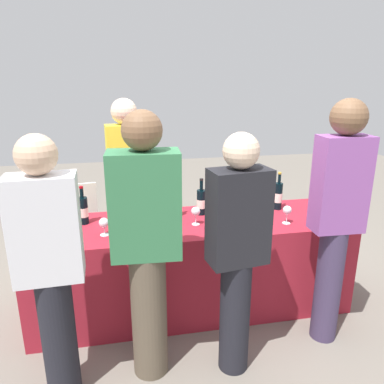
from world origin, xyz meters
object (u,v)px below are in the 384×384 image
at_px(wine_glass_1, 196,212).
at_px(wine_bottle_0, 56,214).
at_px(wine_bottle_5, 201,202).
at_px(server_pouring, 128,182).
at_px(wine_bottle_7, 278,196).
at_px(wine_glass_2, 287,211).
at_px(wine_bottle_2, 83,210).
at_px(wine_bottle_3, 148,208).
at_px(wine_glass_0, 104,223).
at_px(guest_2, 237,249).
at_px(wine_bottle_4, 175,205).
at_px(wine_bottle_1, 68,214).
at_px(menu_board, 69,224).
at_px(guest_1, 146,242).
at_px(guest_0, 50,264).
at_px(wine_bottle_6, 230,200).
at_px(guest_3, 337,213).

bearing_deg(wine_glass_1, wine_bottle_0, 172.44).
relative_size(wine_bottle_5, server_pouring, 0.18).
xyz_separation_m(wine_bottle_7, wine_glass_2, (-0.07, -0.33, -0.02)).
xyz_separation_m(wine_bottle_2, wine_bottle_3, (0.50, -0.04, -0.00)).
height_order(wine_bottle_5, wine_glass_0, wine_bottle_5).
xyz_separation_m(wine_bottle_3, wine_glass_0, (-0.34, -0.22, -0.02)).
bearing_deg(wine_bottle_3, guest_2, -59.83).
bearing_deg(wine_bottle_4, wine_bottle_1, -175.84).
relative_size(wine_bottle_7, menu_board, 0.39).
bearing_deg(wine_glass_1, server_pouring, 125.73).
distance_m(wine_bottle_3, wine_bottle_7, 1.15).
relative_size(wine_bottle_1, guest_1, 0.18).
distance_m(wine_bottle_1, guest_0, 0.83).
relative_size(wine_bottle_2, wine_bottle_6, 1.01).
bearing_deg(server_pouring, wine_bottle_5, 135.13).
bearing_deg(menu_board, guest_1, -76.39).
xyz_separation_m(guest_0, guest_2, (1.09, 0.01, -0.01)).
relative_size(wine_bottle_4, wine_bottle_7, 0.88).
xyz_separation_m(wine_bottle_2, menu_board, (-0.26, 0.91, -0.46)).
height_order(wine_glass_2, menu_board, wine_glass_2).
bearing_deg(wine_bottle_3, wine_glass_2, -13.80).
xyz_separation_m(wine_glass_0, wine_glass_1, (0.70, 0.07, 0.01)).
bearing_deg(wine_glass_1, wine_bottle_6, 31.32).
xyz_separation_m(guest_1, guest_2, (0.55, -0.08, -0.06)).
bearing_deg(wine_bottle_6, guest_1, -133.45).
height_order(wine_bottle_2, guest_1, guest_1).
xyz_separation_m(wine_bottle_2, wine_bottle_4, (0.73, 0.01, -0.01)).
bearing_deg(server_pouring, wine_bottle_3, 98.11).
relative_size(wine_glass_0, guest_1, 0.08).
bearing_deg(wine_glass_0, wine_bottle_3, 33.60).
relative_size(guest_1, guest_3, 0.98).
distance_m(wine_bottle_2, wine_glass_1, 0.89).
bearing_deg(guest_0, wine_bottle_6, 32.03).
relative_size(wine_bottle_1, wine_bottle_2, 0.99).
bearing_deg(wine_bottle_5, menu_board, 144.03).
relative_size(guest_0, guest_2, 1.01).
bearing_deg(wine_glass_0, wine_bottle_0, 149.28).
distance_m(wine_bottle_1, wine_bottle_4, 0.85).
height_order(wine_bottle_5, wine_glass_1, wine_bottle_5).
bearing_deg(wine_bottle_2, wine_glass_1, -12.47).
height_order(wine_bottle_1, wine_bottle_3, wine_bottle_3).
height_order(wine_bottle_1, guest_2, guest_2).
distance_m(wine_glass_2, guest_2, 0.82).
xyz_separation_m(wine_glass_2, guest_1, (-1.14, -0.49, 0.05)).
xyz_separation_m(wine_bottle_6, guest_2, (-0.23, -0.90, -0.01)).
height_order(wine_bottle_0, guest_0, guest_0).
height_order(wine_bottle_7, guest_1, guest_1).
xyz_separation_m(wine_bottle_4, wine_bottle_7, (0.91, 0.01, 0.02)).
bearing_deg(guest_1, wine_bottle_2, 122.22).
bearing_deg(menu_board, wine_glass_0, -78.68).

